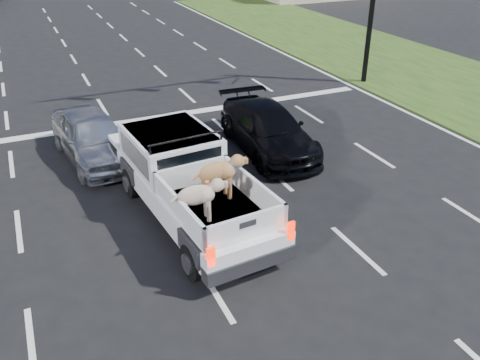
# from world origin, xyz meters

# --- Properties ---
(ground) EXTENTS (160.00, 160.00, 0.00)m
(ground) POSITION_xyz_m (0.00, 0.00, 0.00)
(ground) COLOR black
(ground) RESTS_ON ground
(road_markings) EXTENTS (17.75, 60.00, 0.01)m
(road_markings) POSITION_xyz_m (0.00, 6.56, 0.01)
(road_markings) COLOR silver
(road_markings) RESTS_ON ground
(pickup_truck) EXTENTS (2.57, 5.89, 2.15)m
(pickup_truck) POSITION_xyz_m (-1.23, 2.94, 1.00)
(pickup_truck) COLOR black
(pickup_truck) RESTS_ON ground
(silver_sedan) EXTENTS (2.30, 4.60, 1.51)m
(silver_sedan) POSITION_xyz_m (-2.83, 7.29, 0.75)
(silver_sedan) COLOR #B7B9BF
(silver_sedan) RESTS_ON ground
(black_coupe) EXTENTS (2.25, 4.95, 1.41)m
(black_coupe) POSITION_xyz_m (2.37, 5.77, 0.70)
(black_coupe) COLOR black
(black_coupe) RESTS_ON ground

